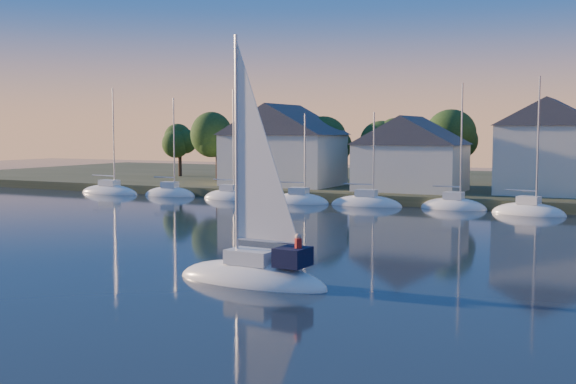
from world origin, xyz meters
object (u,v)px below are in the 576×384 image
Objects in this scene: clubhouse_west at (283,144)px; clubhouse_centre at (411,153)px; clubhouse_east at (550,145)px; hero_sailboat at (254,272)px.

clubhouse_centre is (16.00, -1.00, -0.80)m from clubhouse_west.
hero_sailboat is (-8.20, -47.19, -5.44)m from clubhouse_east.
clubhouse_east is at bearing -96.29° from hero_sailboat.
clubhouse_east is (30.00, 1.00, 0.07)m from clubhouse_west.
hero_sailboat is at bearing -64.73° from clubhouse_west.
hero_sailboat is (5.80, -45.19, -4.57)m from clubhouse_centre.
clubhouse_centre is 0.87× the size of hero_sailboat.
hero_sailboat reaches higher than clubhouse_west.
clubhouse_west is at bearing -178.09° from clubhouse_east.
clubhouse_west is 1.30× the size of clubhouse_east.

